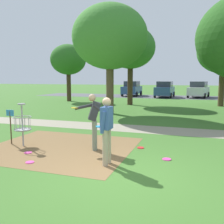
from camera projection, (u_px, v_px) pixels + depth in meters
ground_plane at (119, 175)px, 5.67m from camera, size 160.00×160.00×0.00m
dirt_tee_pad at (61, 147)px, 7.96m from camera, size 4.48×4.02×0.01m
disc_golf_basket at (21, 123)px, 8.07m from camera, size 0.98×0.58×1.39m
player_foreground_watching at (107, 127)px, 6.27m from camera, size 0.40×0.47×1.71m
player_throwing at (94, 118)px, 7.61m from camera, size 1.17×0.49×1.71m
frisbee_near_basket at (167, 159)px, 6.78m from camera, size 0.24×0.24×0.02m
frisbee_by_tee at (140, 148)px, 7.91m from camera, size 0.22×0.22×0.02m
frisbee_mid_grass at (30, 162)px, 6.53m from camera, size 0.22×0.22×0.02m
frisbee_far_left at (28, 153)px, 7.38m from camera, size 0.23×0.23×0.02m
tree_near_right at (224, 52)px, 19.33m from camera, size 3.98×3.98×5.94m
tree_mid_left at (110, 37)px, 15.10m from camera, size 4.56×4.56×6.59m
tree_mid_center at (68, 60)px, 23.82m from camera, size 3.36×3.36×5.39m
tree_far_left at (130, 48)px, 20.40m from camera, size 4.03×4.03×6.39m
parking_lot_strip at (182, 97)px, 29.42m from camera, size 36.00×6.00×0.01m
parked_car_leftmost at (132, 89)px, 31.59m from camera, size 2.01×4.21×1.84m
parked_car_center_left at (165, 89)px, 29.22m from camera, size 2.09×4.26×1.84m
parked_car_center_right at (199, 89)px, 28.85m from camera, size 2.53×4.46×1.84m
gravel_path at (156, 130)px, 10.70m from camera, size 40.00×1.65×0.00m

